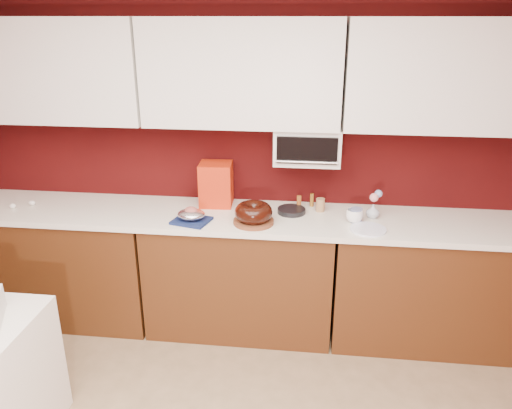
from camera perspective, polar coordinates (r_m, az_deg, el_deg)
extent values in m
cube|color=#380707|center=(3.67, -1.18, 5.71)|extent=(4.00, 0.02, 2.50)
cube|color=#4D270F|center=(4.09, -20.68, -6.37)|extent=(1.31, 0.58, 0.86)
cube|color=#4D270F|center=(3.69, -1.76, -7.94)|extent=(1.31, 0.58, 0.86)
cube|color=#4D270F|center=(3.76, 19.05, -8.68)|extent=(1.31, 0.58, 0.86)
cube|color=white|center=(3.50, -1.84, -1.47)|extent=(4.00, 0.62, 0.04)
cube|color=white|center=(3.83, -22.46, 13.97)|extent=(1.31, 0.33, 0.70)
cube|color=white|center=(3.40, -1.66, 14.79)|extent=(1.31, 0.33, 0.70)
cube|color=white|center=(3.47, 21.39, 13.53)|extent=(1.31, 0.33, 0.70)
cube|color=white|center=(3.47, 5.91, 6.82)|extent=(0.45, 0.30, 0.25)
cube|color=black|center=(3.31, 5.85, 6.16)|extent=(0.40, 0.02, 0.18)
cylinder|color=silver|center=(3.32, 5.79, 4.84)|extent=(0.42, 0.02, 0.02)
cylinder|color=brown|center=(3.34, -0.28, -1.96)|extent=(0.31, 0.31, 0.03)
torus|color=black|center=(3.32, -0.28, -0.89)|extent=(0.28, 0.28, 0.10)
cube|color=#14204B|center=(3.39, -7.38, -1.84)|extent=(0.28, 0.25, 0.02)
ellipsoid|color=white|center=(3.38, -7.42, -1.12)|extent=(0.23, 0.21, 0.07)
ellipsoid|color=#A9554D|center=(3.37, -7.43, -0.73)|extent=(0.10, 0.09, 0.06)
cube|color=#AA0D0B|center=(3.64, -4.58, 2.34)|extent=(0.24, 0.22, 0.32)
cylinder|color=black|center=(3.52, 4.07, -0.70)|extent=(0.22, 0.22, 0.03)
imported|color=white|center=(3.41, 11.19, -1.13)|extent=(0.14, 0.14, 0.11)
cylinder|color=navy|center=(3.42, 11.37, -1.21)|extent=(0.09, 0.09, 0.10)
imported|color=#B0BBC8|center=(3.51, 13.21, -0.65)|extent=(0.09, 0.09, 0.11)
sphere|color=pink|center=(3.48, 13.34, 0.78)|extent=(0.06, 0.06, 0.06)
sphere|color=#7D96C8|center=(3.50, 13.82, 1.21)|extent=(0.05, 0.05, 0.05)
cylinder|color=white|center=(3.32, 12.70, -2.77)|extent=(0.30, 0.30, 0.01)
cylinder|color=#944C1A|center=(3.60, 4.93, 0.26)|extent=(0.04, 0.04, 0.10)
cylinder|color=#9B7146|center=(3.57, 7.36, -0.05)|extent=(0.06, 0.06, 0.09)
ellipsoid|color=white|center=(4.00, -26.05, -0.15)|extent=(0.06, 0.05, 0.04)
ellipsoid|color=silver|center=(4.01, -24.23, 0.17)|extent=(0.06, 0.06, 0.04)
cylinder|color=brown|center=(3.65, 6.40, 0.52)|extent=(0.03, 0.03, 0.10)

